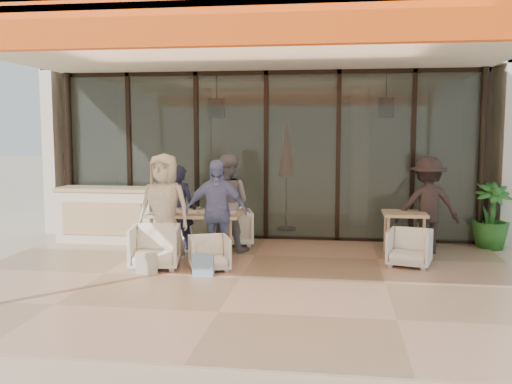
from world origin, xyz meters
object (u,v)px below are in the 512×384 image
diner_grey (227,203)px  potted_palm (491,216)px  chair_near_right (209,252)px  side_chair (409,246)px  diner_periwinkle (216,212)px  host_counter (108,214)px  diner_cream (164,208)px  standing_woman (428,206)px  chair_far_left (187,228)px  chair_far_right (232,226)px  dining_table (197,215)px  chair_near_left (155,245)px  side_table (404,218)px  diner_navy (180,208)px

diner_grey → potted_palm: (4.59, 0.88, -0.25)m
chair_near_right → side_chair: (2.99, 0.67, 0.03)m
diner_periwinkle → host_counter: bearing=144.0°
diner_cream → diner_grey: bearing=52.2°
side_chair → potted_palm: 2.28m
host_counter → side_chair: 5.46m
diner_cream → standing_woman: 4.40m
chair_far_left → chair_far_right: 0.84m
dining_table → potted_palm: potted_palm is taller
diner_grey → side_chair: (2.99, -0.73, -0.52)m
chair_near_left → chair_near_right: 0.84m
dining_table → chair_near_right: (0.43, -0.96, -0.39)m
chair_far_left → diner_periwinkle: 1.71m
chair_far_left → chair_near_left: (0.00, -1.90, 0.06)m
diner_cream → potted_palm: bearing=23.4°
chair_near_left → standing_woman: size_ratio=0.45×
chair_far_left → side_chair: (3.83, -1.23, 0.02)m
dining_table → side_table: (3.42, 0.47, -0.05)m
dining_table → standing_woman: standing_woman is taller
diner_grey → side_table: size_ratio=2.27×
diner_grey → side_table: (2.99, 0.02, -0.21)m
chair_near_left → side_table: 4.09m
side_chair → host_counter: bearing=-177.3°
side_table → dining_table: bearing=-172.2°
chair_far_right → potted_palm: 4.61m
dining_table → chair_far_left: size_ratio=2.44×
potted_palm → side_table: bearing=-151.8°
chair_far_right → diner_grey: size_ratio=0.43×
side_chair → diner_cream: bearing=-162.3°
chair_near_right → standing_woman: standing_woman is taller
side_table → chair_near_left: bearing=-159.6°
chair_far_left → diner_cream: (0.00, -1.40, 0.56)m
diner_navy → diner_grey: diner_grey is taller
chair_near_right → side_table: 3.33m
dining_table → standing_woman: 3.90m
diner_cream → standing_woman: bearing=20.7°
diner_grey → standing_woman: (3.40, 0.27, -0.02)m
side_chair → chair_far_right: bearing=172.8°
chair_near_right → diner_cream: size_ratio=0.34×
host_counter → diner_navy: size_ratio=1.24×
dining_table → side_chair: 3.45m
chair_near_left → diner_periwinkle: diner_periwinkle is taller
diner_periwinkle → potted_palm: diner_periwinkle is taller
chair_near_right → side_chair: 3.06m
chair_far_left → side_chair: size_ratio=0.95×
diner_periwinkle → potted_palm: (4.59, 1.78, -0.23)m
host_counter → potted_palm: 6.94m
host_counter → standing_woman: 5.75m
diner_navy → diner_cream: size_ratio=0.86×
chair_far_left → dining_table: bearing=131.2°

